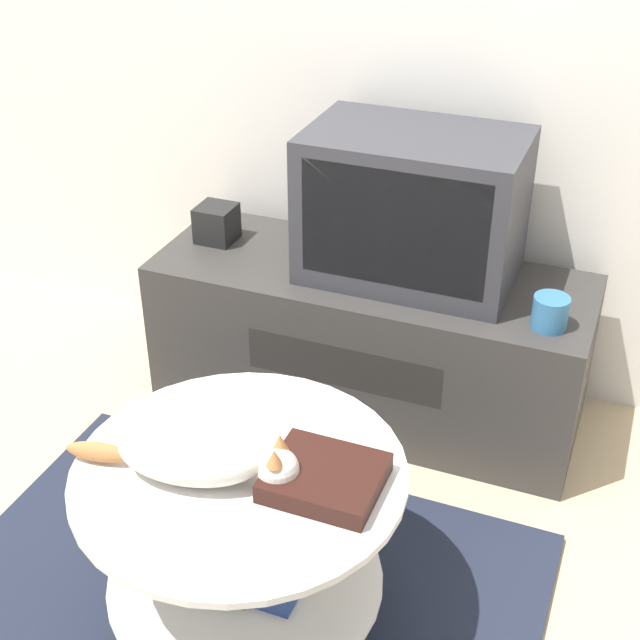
{
  "coord_description": "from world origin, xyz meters",
  "views": [
    {
      "loc": [
        0.77,
        -1.26,
        1.78
      ],
      "look_at": [
        0.06,
        0.52,
        0.61
      ],
      "focal_mm": 50.0,
      "sensor_mm": 36.0,
      "label": 1
    }
  ],
  "objects_px": {
    "tv": "(413,207)",
    "dvd_box": "(325,478)",
    "cat": "(197,453)",
    "speaker": "(217,223)"
  },
  "relations": [
    {
      "from": "speaker",
      "to": "cat",
      "type": "height_order",
      "value": "cat"
    },
    {
      "from": "speaker",
      "to": "dvd_box",
      "type": "height_order",
      "value": "speaker"
    },
    {
      "from": "tv",
      "to": "dvd_box",
      "type": "relative_size",
      "value": 2.64
    },
    {
      "from": "tv",
      "to": "cat",
      "type": "distance_m",
      "value": 1.08
    },
    {
      "from": "tv",
      "to": "speaker",
      "type": "bearing_deg",
      "value": -179.18
    },
    {
      "from": "tv",
      "to": "dvd_box",
      "type": "distance_m",
      "value": 1.01
    },
    {
      "from": "tv",
      "to": "cat",
      "type": "xyz_separation_m",
      "value": [
        -0.15,
        -1.06,
        -0.15
      ]
    },
    {
      "from": "speaker",
      "to": "cat",
      "type": "distance_m",
      "value": 1.16
    },
    {
      "from": "tv",
      "to": "cat",
      "type": "relative_size",
      "value": 1.21
    },
    {
      "from": "tv",
      "to": "dvd_box",
      "type": "xyz_separation_m",
      "value": [
        0.11,
        -0.99,
        -0.19
      ]
    }
  ]
}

